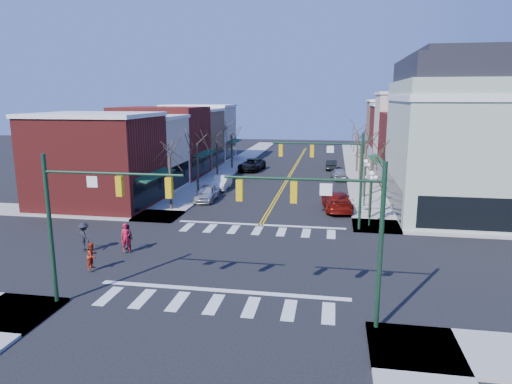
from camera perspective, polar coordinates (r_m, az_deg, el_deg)
The scene contains 36 objects.
ground at distance 28.01m, azimuth -1.98°, elevation -8.43°, with size 160.00×160.00×0.00m, color black.
sidewalk_left at distance 48.82m, azimuth -7.29°, elevation 0.34°, with size 3.50×70.00×0.15m, color #9E9B93.
sidewalk_right at distance 46.84m, azimuth 13.65°, elevation -0.38°, with size 3.50×70.00×0.15m, color #9E9B93.
bldg_left_brick_a at distance 43.28m, azimuth -19.26°, elevation 3.59°, with size 10.00×8.50×8.00m, color maroon.
bldg_left_stucco_a at distance 50.17m, azimuth -14.99°, elevation 4.60°, with size 10.00×7.00×7.50m, color beige.
bldg_left_brick_b at distance 57.44m, azimuth -11.70°, elevation 6.12°, with size 10.00×9.00×8.50m, color maroon.
bldg_left_tan at distance 65.18m, azimuth -9.04°, elevation 6.55°, with size 10.00×7.50×7.80m, color #A07C58.
bldg_left_stucco_b at distance 72.52m, azimuth -7.08°, elevation 7.28°, with size 10.00×8.00×8.20m, color beige.
bldg_right_brick_a at distance 52.76m, azimuth 20.81°, elevation 4.84°, with size 10.00×8.50×8.00m, color maroon.
bldg_right_stucco at distance 60.26m, azimuth 19.51°, elevation 6.66°, with size 10.00×7.00×10.00m, color beige.
bldg_right_brick_b at distance 67.70m, azimuth 18.43°, elevation 6.59°, with size 10.00×8.00×8.50m, color maroon.
bldg_right_tan at distance 75.58m, azimuth 17.56°, elevation 7.31°, with size 10.00×8.00×9.00m, color #A07C58.
victorian_corner at distance 41.84m, azimuth 25.29°, elevation 6.53°, with size 12.25×14.25×13.30m.
traffic_mast_near_left at distance 21.91m, azimuth -20.52°, elevation -2.08°, with size 6.60×0.28×7.20m.
traffic_mast_near_right at distance 18.99m, azimuth 9.89°, elevation -3.56°, with size 6.60×0.28×7.20m.
traffic_mast_far_right at distance 33.50m, azimuth 9.92°, elevation 3.08°, with size 6.60×0.28×7.20m.
lamppost_corner at distance 34.99m, azimuth 14.17°, elevation 0.36°, with size 0.36×0.36×4.33m.
lamppost_midblock at distance 41.37m, azimuth 13.52°, elevation 2.11°, with size 0.36×0.36×4.33m.
tree_left_a at distance 39.90m, azimuth -10.65°, elevation 1.04°, with size 0.24×0.24×4.76m, color #382B21.
tree_left_b at distance 47.35m, azimuth -7.31°, elevation 2.99°, with size 0.24×0.24×5.04m, color #382B21.
tree_left_c at distance 55.00m, azimuth -4.88°, elevation 4.01°, with size 0.24×0.24×4.55m, color #382B21.
tree_left_d at distance 62.69m, azimuth -3.04°, elevation 5.15°, with size 0.24×0.24×4.90m, color #382B21.
tree_right_a at distance 37.58m, azimuth 14.15°, elevation 0.12°, with size 0.24×0.24×4.62m, color #382B21.
tree_right_b at distance 45.38m, azimuth 13.44°, elevation 2.47°, with size 0.24×0.24×5.18m, color #382B21.
tree_right_c at distance 53.31m, azimuth 12.92°, elevation 3.65°, with size 0.24×0.24×4.83m, color #382B21.
tree_right_d at distance 61.22m, azimuth 12.54°, elevation 4.76°, with size 0.24×0.24×4.97m, color #382B21.
car_left_near at distance 43.49m, azimuth -6.20°, elevation -0.14°, with size 1.76×4.38×1.49m, color silver.
car_left_mid at distance 48.91m, azimuth -4.37°, elevation 1.20°, with size 1.54×4.40×1.45m, color silver.
car_left_far at distance 61.09m, azimuth -0.54°, elevation 3.42°, with size 2.64×5.72×1.59m, color black.
car_right_near at distance 40.24m, azimuth 10.11°, elevation -1.11°, with size 2.32×5.71×1.66m, color maroon.
car_right_mid at distance 55.23m, azimuth 10.31°, elevation 2.25°, with size 1.69×4.19×1.43m, color #A4A5A9.
car_right_far at distance 62.85m, azimuth 9.44°, elevation 3.39°, with size 1.43×4.09×1.35m, color black.
pedestrian_red_a at distance 29.89m, azimuth -15.92°, elevation -5.47°, with size 0.65×0.43×1.79m, color #B8132D.
pedestrian_red_b at distance 27.50m, azimuth -19.79°, elevation -7.50°, with size 0.75×0.58×1.54m, color #AF2A12.
pedestrian_dark_a at distance 30.10m, azimuth -15.73°, elevation -5.43°, with size 0.99×0.41×1.69m, color black.
pedestrian_dark_b at distance 30.90m, azimuth -20.70°, elevation -5.22°, with size 1.16×0.67×1.79m, color black.
Camera 1 is at (5.39, -25.73, 9.67)m, focal length 32.00 mm.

